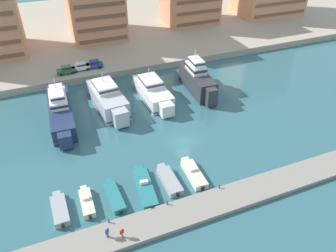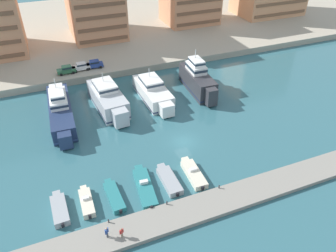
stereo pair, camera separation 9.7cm
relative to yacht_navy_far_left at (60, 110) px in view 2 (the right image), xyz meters
name	(u,v)px [view 2 (the right image)]	position (x,y,z in m)	size (l,w,h in m)	color
ground_plane	(184,142)	(18.47, -15.23, -2.00)	(400.00, 400.00, 0.00)	#336670
quay_promenade	(102,26)	(18.47, 47.72, -1.20)	(180.00, 70.00, 1.61)	#ADA38E
pier_dock	(226,199)	(18.47, -29.56, -1.68)	(120.00, 4.51, 0.63)	gray
yacht_navy_far_left	(60,110)	(0.00, 0.00, 0.00)	(4.79, 19.71, 7.27)	navy
yacht_silver_left	(108,99)	(9.20, 0.52, 0.06)	(5.87, 16.11, 6.75)	silver
yacht_white_mid_left	(153,92)	(18.60, 0.48, -0.30)	(4.99, 15.68, 6.00)	white
yacht_charcoal_center_left	(198,80)	(28.60, 0.17, 0.62)	(4.38, 14.85, 8.70)	#333338
motorboat_grey_far_left	(60,209)	(-3.16, -22.86, -1.51)	(2.06, 6.33, 0.98)	#9EA3A8
motorboat_cream_left	(87,202)	(0.42, -22.95, -1.52)	(1.73, 5.92, 1.28)	beige
motorboat_teal_mid_left	(114,196)	(4.20, -23.21, -1.60)	(1.97, 6.71, 0.85)	teal
motorboat_teal_center_left	(145,187)	(8.74, -23.11, -1.59)	(2.90, 8.83, 1.26)	teal
motorboat_grey_center	(169,180)	(12.49, -23.26, -1.54)	(2.12, 6.84, 0.92)	#9EA3A8
motorboat_cream_center_right	(193,173)	(16.45, -23.32, -1.54)	(2.23, 7.11, 1.27)	beige
car_green_far_left	(66,69)	(3.36, 15.85, 0.58)	(4.14, 2.00, 1.80)	#2D6642
car_white_left	(81,66)	(6.69, 16.34, 0.58)	(4.17, 2.06, 1.80)	white
car_blue_mid_left	(94,64)	(9.76, 16.46, 0.58)	(4.14, 2.01, 1.80)	#28428E
pedestrian_near_edge	(107,232)	(1.78, -29.64, -0.34)	(0.52, 0.49, 1.72)	#4C515B
pedestrian_mid_deck	(122,232)	(3.44, -30.30, -0.43)	(0.57, 0.37, 1.59)	#7A6B56
bollard_west	(109,221)	(2.42, -27.56, -1.04)	(0.20, 0.20, 0.61)	#2D2D33
bollard_west_mid	(167,203)	(10.43, -27.56, -1.04)	(0.20, 0.20, 0.61)	#2D2D33
bollard_east_mid	(219,186)	(18.45, -27.56, -1.04)	(0.20, 0.20, 0.61)	#2D2D33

